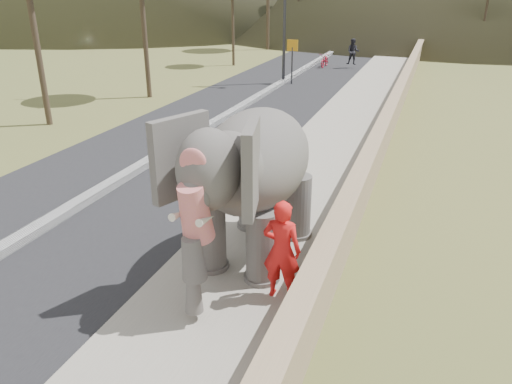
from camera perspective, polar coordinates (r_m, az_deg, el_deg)
ground at (r=10.32m, az=-0.15°, el=-7.60°), size 160.00×160.00×0.00m
road at (r=20.71m, az=-3.89°, el=8.17°), size 7.00×120.00×0.03m
median at (r=20.69m, az=-3.90°, el=8.42°), size 0.35×120.00×0.22m
walkway at (r=19.32m, az=9.97°, el=6.99°), size 3.00×120.00×0.15m
parapet at (r=19.01m, az=15.00°, el=7.78°), size 0.30×120.00×1.10m
signboard at (r=28.31m, az=4.17°, el=15.46°), size 0.60×0.08×2.40m
elephant_and_man at (r=9.64m, az=0.09°, el=1.20°), size 2.49×4.37×3.07m
motorcyclist at (r=34.60m, az=9.35°, el=15.06°), size 2.55×1.73×1.91m
trees at (r=36.39m, az=15.14°, el=20.06°), size 47.85×40.77×9.81m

